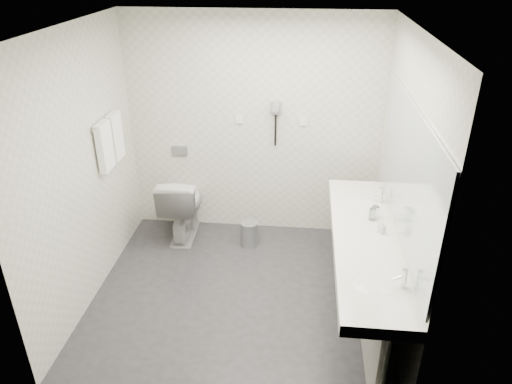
# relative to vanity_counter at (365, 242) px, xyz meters

# --- Properties ---
(floor) EXTENTS (2.80, 2.80, 0.00)m
(floor) POSITION_rel_vanity_counter_xyz_m (-1.12, 0.20, -0.80)
(floor) COLOR #28272C
(floor) RESTS_ON ground
(ceiling) EXTENTS (2.80, 2.80, 0.00)m
(ceiling) POSITION_rel_vanity_counter_xyz_m (-1.12, 0.20, 1.70)
(ceiling) COLOR silver
(ceiling) RESTS_ON wall_back
(wall_back) EXTENTS (2.80, 0.00, 2.80)m
(wall_back) POSITION_rel_vanity_counter_xyz_m (-1.12, 1.50, 0.45)
(wall_back) COLOR beige
(wall_back) RESTS_ON floor
(wall_front) EXTENTS (2.80, 0.00, 2.80)m
(wall_front) POSITION_rel_vanity_counter_xyz_m (-1.12, -1.10, 0.45)
(wall_front) COLOR beige
(wall_front) RESTS_ON floor
(wall_left) EXTENTS (0.00, 2.60, 2.60)m
(wall_left) POSITION_rel_vanity_counter_xyz_m (-2.52, 0.20, 0.45)
(wall_left) COLOR beige
(wall_left) RESTS_ON floor
(wall_right) EXTENTS (0.00, 2.60, 2.60)m
(wall_right) POSITION_rel_vanity_counter_xyz_m (0.27, 0.20, 0.45)
(wall_right) COLOR beige
(wall_right) RESTS_ON floor
(vanity_counter) EXTENTS (0.55, 2.20, 0.10)m
(vanity_counter) POSITION_rel_vanity_counter_xyz_m (0.00, 0.00, 0.00)
(vanity_counter) COLOR silver
(vanity_counter) RESTS_ON floor
(vanity_panel) EXTENTS (0.03, 2.15, 0.75)m
(vanity_panel) POSITION_rel_vanity_counter_xyz_m (0.02, 0.00, -0.42)
(vanity_panel) COLOR gray
(vanity_panel) RESTS_ON floor
(vanity_post_near) EXTENTS (0.06, 0.06, 0.75)m
(vanity_post_near) POSITION_rel_vanity_counter_xyz_m (0.05, -1.04, -0.42)
(vanity_post_near) COLOR silver
(vanity_post_near) RESTS_ON floor
(vanity_post_far) EXTENTS (0.06, 0.06, 0.75)m
(vanity_post_far) POSITION_rel_vanity_counter_xyz_m (0.05, 1.04, -0.42)
(vanity_post_far) COLOR silver
(vanity_post_far) RESTS_ON floor
(mirror) EXTENTS (0.02, 2.20, 1.05)m
(mirror) POSITION_rel_vanity_counter_xyz_m (0.26, 0.00, 0.65)
(mirror) COLOR #B2BCC6
(mirror) RESTS_ON wall_right
(basin_near) EXTENTS (0.40, 0.31, 0.05)m
(basin_near) POSITION_rel_vanity_counter_xyz_m (0.00, -0.65, 0.04)
(basin_near) COLOR silver
(basin_near) RESTS_ON vanity_counter
(basin_far) EXTENTS (0.40, 0.31, 0.05)m
(basin_far) POSITION_rel_vanity_counter_xyz_m (0.00, 0.65, 0.04)
(basin_far) COLOR silver
(basin_far) RESTS_ON vanity_counter
(faucet_near) EXTENTS (0.04, 0.04, 0.15)m
(faucet_near) POSITION_rel_vanity_counter_xyz_m (0.19, -0.65, 0.12)
(faucet_near) COLOR silver
(faucet_near) RESTS_ON vanity_counter
(faucet_far) EXTENTS (0.04, 0.04, 0.15)m
(faucet_far) POSITION_rel_vanity_counter_xyz_m (0.19, 0.65, 0.12)
(faucet_far) COLOR silver
(faucet_far) RESTS_ON vanity_counter
(soap_bottle_a) EXTENTS (0.07, 0.07, 0.12)m
(soap_bottle_a) POSITION_rel_vanity_counter_xyz_m (0.14, 0.08, 0.11)
(soap_bottle_a) COLOR white
(soap_bottle_a) RESTS_ON vanity_counter
(glass_left) EXTENTS (0.08, 0.08, 0.11)m
(glass_left) POSITION_rel_vanity_counter_xyz_m (0.08, 0.30, 0.11)
(glass_left) COLOR silver
(glass_left) RESTS_ON vanity_counter
(glass_right) EXTENTS (0.07, 0.07, 0.12)m
(glass_right) POSITION_rel_vanity_counter_xyz_m (0.11, 0.33, 0.11)
(glass_right) COLOR silver
(glass_right) RESTS_ON vanity_counter
(toilet) EXTENTS (0.46, 0.79, 0.78)m
(toilet) POSITION_rel_vanity_counter_xyz_m (-1.92, 1.20, -0.41)
(toilet) COLOR silver
(toilet) RESTS_ON floor
(flush_plate) EXTENTS (0.18, 0.02, 0.12)m
(flush_plate) POSITION_rel_vanity_counter_xyz_m (-1.98, 1.49, 0.15)
(flush_plate) COLOR #B2B5BA
(flush_plate) RESTS_ON wall_back
(pedal_bin) EXTENTS (0.23, 0.23, 0.28)m
(pedal_bin) POSITION_rel_vanity_counter_xyz_m (-1.13, 1.07, -0.66)
(pedal_bin) COLOR #B2B5BA
(pedal_bin) RESTS_ON floor
(bin_lid) EXTENTS (0.20, 0.20, 0.02)m
(bin_lid) POSITION_rel_vanity_counter_xyz_m (-1.13, 1.07, -0.51)
(bin_lid) COLOR #B2B5BA
(bin_lid) RESTS_ON pedal_bin
(towel_rail) EXTENTS (0.02, 0.62, 0.02)m
(towel_rail) POSITION_rel_vanity_counter_xyz_m (-2.47, 0.75, 0.75)
(towel_rail) COLOR silver
(towel_rail) RESTS_ON wall_left
(towel_near) EXTENTS (0.07, 0.24, 0.48)m
(towel_near) POSITION_rel_vanity_counter_xyz_m (-2.46, 0.61, 0.53)
(towel_near) COLOR white
(towel_near) RESTS_ON towel_rail
(towel_far) EXTENTS (0.07, 0.24, 0.48)m
(towel_far) POSITION_rel_vanity_counter_xyz_m (-2.46, 0.89, 0.53)
(towel_far) COLOR white
(towel_far) RESTS_ON towel_rail
(dryer_cradle) EXTENTS (0.10, 0.04, 0.14)m
(dryer_cradle) POSITION_rel_vanity_counter_xyz_m (-0.88, 1.47, 0.70)
(dryer_cradle) COLOR gray
(dryer_cradle) RESTS_ON wall_back
(dryer_barrel) EXTENTS (0.08, 0.14, 0.08)m
(dryer_barrel) POSITION_rel_vanity_counter_xyz_m (-0.88, 1.40, 0.73)
(dryer_barrel) COLOR gray
(dryer_barrel) RESTS_ON dryer_cradle
(dryer_cord) EXTENTS (0.02, 0.02, 0.35)m
(dryer_cord) POSITION_rel_vanity_counter_xyz_m (-0.88, 1.46, 0.45)
(dryer_cord) COLOR black
(dryer_cord) RESTS_ON dryer_cradle
(switch_plate_a) EXTENTS (0.09, 0.02, 0.09)m
(switch_plate_a) POSITION_rel_vanity_counter_xyz_m (-1.27, 1.49, 0.55)
(switch_plate_a) COLOR silver
(switch_plate_a) RESTS_ON wall_back
(switch_plate_b) EXTENTS (0.09, 0.02, 0.09)m
(switch_plate_b) POSITION_rel_vanity_counter_xyz_m (-0.57, 1.49, 0.55)
(switch_plate_b) COLOR silver
(switch_plate_b) RESTS_ON wall_back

